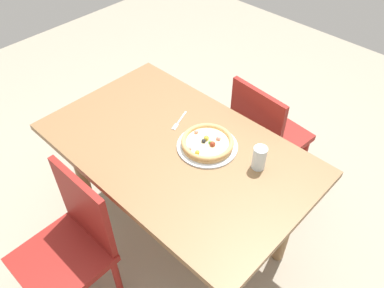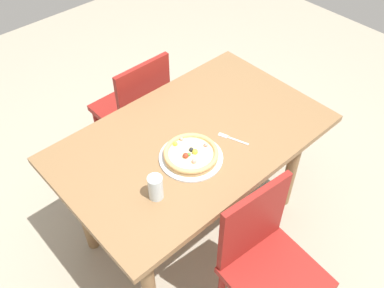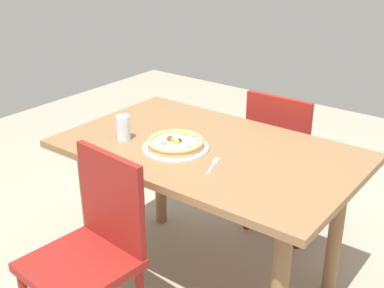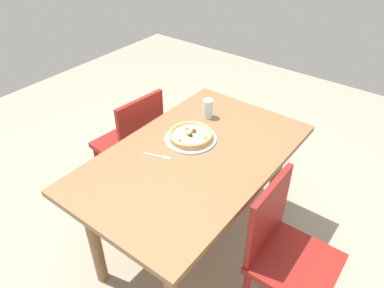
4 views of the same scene
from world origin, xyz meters
name	(u,v)px [view 3 (image 3 of 4)]	position (x,y,z in m)	size (l,w,h in m)	color
ground_plane	(207,278)	(0.00, 0.00, 0.00)	(6.00, 6.00, 0.00)	#9E937F
dining_table	(208,169)	(0.00, 0.00, 0.65)	(1.40, 0.86, 0.76)	olive
chair_near	(92,250)	(-0.13, -0.64, 0.49)	(0.43, 0.43, 0.89)	maroon
chair_far	(284,157)	(0.08, 0.64, 0.49)	(0.40, 0.40, 0.89)	maroon
plate	(175,148)	(-0.11, -0.11, 0.77)	(0.31, 0.31, 0.01)	silver
pizza	(175,143)	(-0.11, -0.11, 0.79)	(0.27, 0.27, 0.05)	tan
fork	(214,165)	(0.13, -0.14, 0.76)	(0.07, 0.16, 0.00)	silver
drinking_glass	(123,128)	(-0.38, -0.17, 0.82)	(0.07, 0.07, 0.12)	silver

